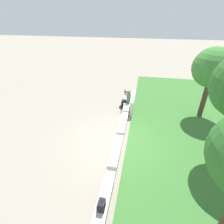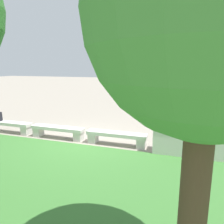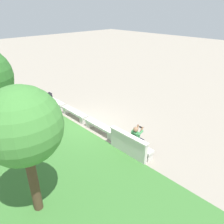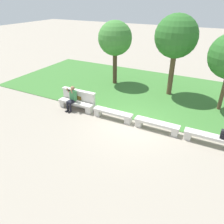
{
  "view_description": "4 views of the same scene",
  "coord_description": "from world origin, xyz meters",
  "px_view_note": "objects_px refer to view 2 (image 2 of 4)",
  "views": [
    {
      "loc": [
        6.98,
        0.93,
        5.77
      ],
      "look_at": [
        -1.41,
        -0.67,
        0.84
      ],
      "focal_mm": 28.0,
      "sensor_mm": 36.0,
      "label": 1
    },
    {
      "loc": [
        -3.21,
        6.75,
        2.66
      ],
      "look_at": [
        -0.89,
        -0.29,
        1.08
      ],
      "focal_mm": 35.0,
      "sensor_mm": 36.0,
      "label": 2
    },
    {
      "loc": [
        -8.69,
        6.37,
        5.97
      ],
      "look_at": [
        -1.4,
        -0.62,
        1.05
      ],
      "focal_mm": 35.0,
      "sensor_mm": 36.0,
      "label": 3
    },
    {
      "loc": [
        3.31,
        -8.53,
        5.54
      ],
      "look_at": [
        -0.83,
        -0.66,
        0.79
      ],
      "focal_mm": 35.0,
      "sensor_mm": 36.0,
      "label": 4
    }
  ],
  "objects_px": {
    "bench_main": "(187,144)",
    "tree_right_background": "(210,18)",
    "person_photographer": "(194,130)",
    "bench_near": "(116,137)",
    "bench_far": "(8,125)",
    "bench_mid": "(58,130)"
  },
  "relations": [
    {
      "from": "bench_near",
      "to": "bench_far",
      "type": "height_order",
      "value": "same"
    },
    {
      "from": "bench_mid",
      "to": "bench_main",
      "type": "bearing_deg",
      "value": 180.0
    },
    {
      "from": "bench_far",
      "to": "person_photographer",
      "type": "height_order",
      "value": "person_photographer"
    },
    {
      "from": "bench_near",
      "to": "tree_right_background",
      "type": "xyz_separation_m",
      "value": [
        -2.24,
        4.6,
        2.76
      ]
    },
    {
      "from": "bench_main",
      "to": "bench_mid",
      "type": "height_order",
      "value": "same"
    },
    {
      "from": "person_photographer",
      "to": "tree_right_background",
      "type": "relative_size",
      "value": 0.31
    },
    {
      "from": "bench_mid",
      "to": "tree_right_background",
      "type": "height_order",
      "value": "tree_right_background"
    },
    {
      "from": "person_photographer",
      "to": "tree_right_background",
      "type": "bearing_deg",
      "value": 87.63
    },
    {
      "from": "bench_far",
      "to": "bench_mid",
      "type": "bearing_deg",
      "value": 180.0
    },
    {
      "from": "bench_main",
      "to": "tree_right_background",
      "type": "relative_size",
      "value": 0.49
    },
    {
      "from": "bench_mid",
      "to": "person_photographer",
      "type": "xyz_separation_m",
      "value": [
        -4.72,
        -0.08,
        0.43
      ]
    },
    {
      "from": "bench_main",
      "to": "bench_near",
      "type": "relative_size",
      "value": 1.0
    },
    {
      "from": "bench_mid",
      "to": "person_photographer",
      "type": "height_order",
      "value": "person_photographer"
    },
    {
      "from": "bench_main",
      "to": "tree_right_background",
      "type": "height_order",
      "value": "tree_right_background"
    },
    {
      "from": "bench_main",
      "to": "bench_near",
      "type": "bearing_deg",
      "value": 0.0
    },
    {
      "from": "bench_near",
      "to": "person_photographer",
      "type": "bearing_deg",
      "value": -178.17
    },
    {
      "from": "bench_main",
      "to": "tree_right_background",
      "type": "distance_m",
      "value": 5.36
    },
    {
      "from": "bench_main",
      "to": "bench_mid",
      "type": "bearing_deg",
      "value": 0.0
    },
    {
      "from": "bench_far",
      "to": "person_photographer",
      "type": "xyz_separation_m",
      "value": [
        -7.0,
        -0.08,
        0.43
      ]
    },
    {
      "from": "bench_far",
      "to": "bench_main",
      "type": "bearing_deg",
      "value": 180.0
    },
    {
      "from": "person_photographer",
      "to": "bench_near",
      "type": "bearing_deg",
      "value": 1.83
    },
    {
      "from": "bench_far",
      "to": "tree_right_background",
      "type": "bearing_deg",
      "value": 145.93
    }
  ]
}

